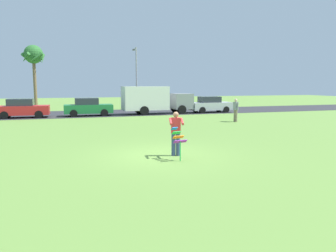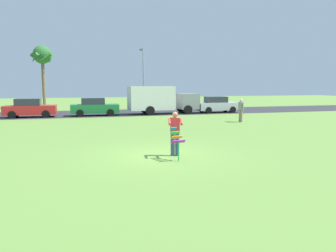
# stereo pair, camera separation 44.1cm
# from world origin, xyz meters

# --- Properties ---
(ground_plane) EXTENTS (120.00, 120.00, 0.00)m
(ground_plane) POSITION_xyz_m (0.00, 0.00, 0.00)
(ground_plane) COLOR olive
(road_strip) EXTENTS (120.00, 8.00, 0.01)m
(road_strip) POSITION_xyz_m (0.00, 19.74, 0.01)
(road_strip) COLOR #2D2D33
(road_strip) RESTS_ON ground
(person_kite_flyer) EXTENTS (0.66, 0.74, 1.73)m
(person_kite_flyer) POSITION_xyz_m (0.51, -0.29, 0.95)
(person_kite_flyer) COLOR #384772
(person_kite_flyer) RESTS_ON ground
(kite_held) EXTENTS (0.53, 0.67, 1.20)m
(kite_held) POSITION_xyz_m (0.35, -1.01, 0.81)
(kite_held) COLOR blue
(kite_held) RESTS_ON ground
(parked_car_red) EXTENTS (4.23, 1.90, 1.60)m
(parked_car_red) POSITION_xyz_m (-7.03, 17.35, 0.77)
(parked_car_red) COLOR red
(parked_car_red) RESTS_ON ground
(parked_car_green) EXTENTS (4.22, 1.87, 1.60)m
(parked_car_green) POSITION_xyz_m (-1.65, 17.34, 0.77)
(parked_car_green) COLOR #1E7238
(parked_car_green) RESTS_ON ground
(parked_truck_grey_van) EXTENTS (6.76, 2.26, 2.62)m
(parked_truck_grey_van) POSITION_xyz_m (4.40, 17.35, 1.41)
(parked_truck_grey_van) COLOR gray
(parked_truck_grey_van) RESTS_ON ground
(parked_car_silver) EXTENTS (4.24, 1.90, 1.60)m
(parked_car_silver) POSITION_xyz_m (10.32, 17.34, 0.77)
(parked_car_silver) COLOR silver
(parked_car_silver) RESTS_ON ground
(palm_tree_right_near) EXTENTS (2.58, 2.71, 7.27)m
(palm_tree_right_near) POSITION_xyz_m (-6.83, 28.06, 5.94)
(palm_tree_right_near) COLOR brown
(palm_tree_right_near) RESTS_ON ground
(streetlight_pole) EXTENTS (0.24, 1.65, 7.00)m
(streetlight_pole) POSITION_xyz_m (4.31, 24.57, 4.00)
(streetlight_pole) COLOR #9E9EA3
(streetlight_pole) RESTS_ON ground
(person_walker_near) EXTENTS (0.28, 0.56, 1.73)m
(person_walker_near) POSITION_xyz_m (8.60, 9.30, 0.93)
(person_walker_near) COLOR gray
(person_walker_near) RESTS_ON ground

